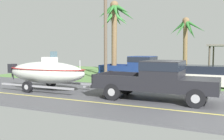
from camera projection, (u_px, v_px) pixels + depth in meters
ground at (208, 81)px, 19.00m from camera, size 36.00×22.00×0.11m
pickup_truck_towing at (162, 78)px, 11.83m from camera, size 5.98×2.10×1.88m
boat_on_trailer at (46, 72)px, 14.73m from camera, size 6.27×2.26×2.29m
parked_pickup_background at (142, 67)px, 19.06m from camera, size 5.90×2.15×1.89m
parked_sedan_near at (208, 77)px, 16.03m from camera, size 4.35×1.88×1.38m
palm_tree_near_left at (186, 34)px, 23.82m from camera, size 3.40×2.70×5.42m
palm_tree_near_right at (115, 21)px, 20.50m from camera, size 3.02×2.71×6.33m
palm_tree_mid at (114, 26)px, 27.32m from camera, size 2.99×3.09×6.60m
utility_pole at (105, 24)px, 18.33m from camera, size 0.24×1.80×8.19m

